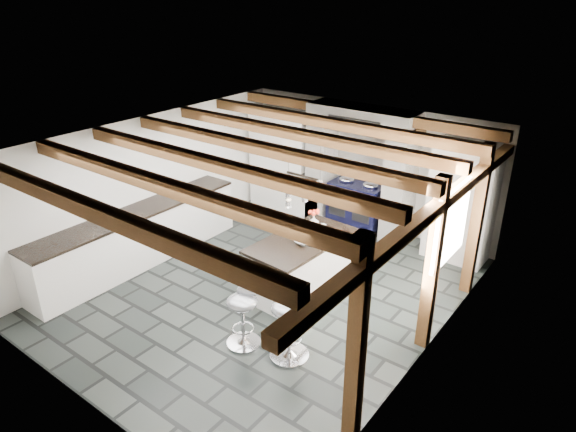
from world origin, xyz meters
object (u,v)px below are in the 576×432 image
Objects in this scene: kitchen_island at (302,264)px; bar_stool_near at (290,318)px; range_cooker at (357,205)px; bar_stool_far at (243,310)px.

kitchen_island reaches higher than bar_stool_near.
range_cooker is 2.39m from kitchen_island.
bar_stool_near is at bearing -56.15° from kitchen_island.
bar_stool_near reaches higher than bar_stool_far.
range_cooker is at bearing 103.51° from kitchen_island.
bar_stool_near is 1.12× the size of bar_stool_far.
range_cooker is at bearing 80.94° from bar_stool_far.
kitchen_island is 2.15× the size of bar_stool_far.
kitchen_island is at bearing -80.03° from range_cooker.
kitchen_island is 1.57m from bar_stool_near.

